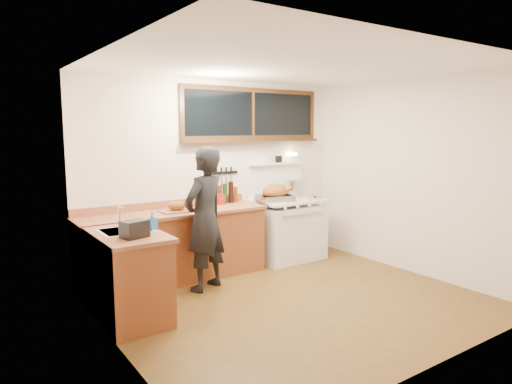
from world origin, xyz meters
TOP-DOWN VIEW (x-y plane):
  - ground_plane at (0.00, 0.00)m, footprint 4.00×3.50m
  - room_shell at (0.00, 0.00)m, footprint 4.10×3.60m
  - counter_back at (-0.80, 1.45)m, footprint 2.44×0.64m
  - counter_left at (-1.70, 0.62)m, footprint 0.64×1.09m
  - sink_unit at (-1.68, 0.70)m, footprint 0.50×0.45m
  - vintage_stove at (1.00, 1.41)m, footprint 1.02×0.74m
  - back_window at (0.60, 1.72)m, footprint 2.32×0.13m
  - left_doorway at (-1.99, -0.55)m, footprint 0.02×1.04m
  - knife_strip at (0.08, 1.73)m, footprint 0.46×0.03m
  - man at (-0.63, 0.94)m, footprint 0.74×0.63m
  - soap_bottle at (-1.43, 0.60)m, footprint 0.10×0.11m
  - toaster at (-1.70, 0.37)m, footprint 0.28×0.23m
  - cutting_board at (-0.77, 1.41)m, footprint 0.42×0.33m
  - roast_turkey at (0.72, 1.33)m, footprint 0.55×0.45m
  - stockpot at (1.25, 1.55)m, footprint 0.36×0.36m
  - saucepan at (1.16, 1.52)m, footprint 0.18×0.29m
  - pot_lid at (1.39, 1.24)m, footprint 0.27×0.27m
  - coffee_tin at (-0.04, 1.58)m, footprint 0.11×0.10m
  - pitcher at (-0.27, 1.62)m, footprint 0.10×0.10m
  - bottle_cluster at (0.10, 1.63)m, footprint 0.33×0.07m

SIDE VIEW (x-z plane):
  - ground_plane at x=0.00m, z-range -0.02..0.00m
  - counter_left at x=-1.70m, z-range 0.00..0.90m
  - counter_back at x=-0.80m, z-range -0.05..0.95m
  - vintage_stove at x=1.00m, z-range -0.32..1.25m
  - sink_unit at x=-1.68m, z-range 0.66..1.03m
  - man at x=-0.63m, z-range 0.00..1.73m
  - pot_lid at x=1.39m, z-range 0.89..0.93m
  - cutting_board at x=-0.77m, z-range 0.88..1.02m
  - saucepan at x=1.16m, z-range 0.90..1.03m
  - coffee_tin at x=-0.04m, z-range 0.90..1.04m
  - pitcher at x=-0.27m, z-range 0.90..1.06m
  - toaster at x=-1.70m, z-range 0.90..1.07m
  - soap_bottle at x=-1.43m, z-range 0.90..1.08m
  - roast_turkey at x=0.72m, z-range 0.87..1.14m
  - stockpot at x=1.25m, z-range 0.90..1.17m
  - bottle_cluster at x=0.10m, z-range 0.89..1.19m
  - left_doorway at x=-1.99m, z-range 0.00..2.17m
  - knife_strip at x=0.08m, z-range 1.17..1.45m
  - room_shell at x=0.00m, z-range 0.32..2.97m
  - back_window at x=0.60m, z-range 1.68..2.45m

